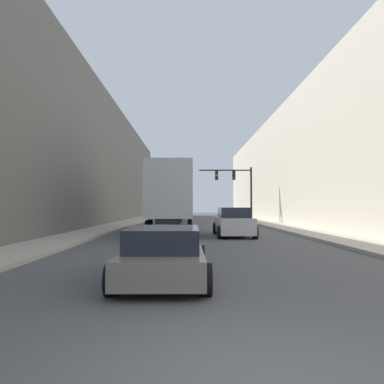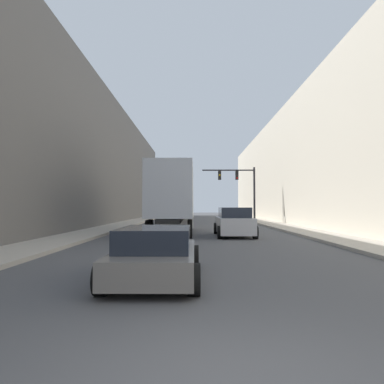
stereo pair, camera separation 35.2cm
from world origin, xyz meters
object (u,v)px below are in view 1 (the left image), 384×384
object	(u,v)px
semi_truck	(173,198)
suv_car	(233,222)
traffic_signal_gantry	(239,185)
sedan_car	(164,254)

from	to	relation	value
semi_truck	suv_car	bearing A→B (deg)	-45.52
suv_car	traffic_signal_gantry	distance (m)	15.66
semi_truck	traffic_signal_gantry	size ratio (longest dim) A/B	2.39
sedan_car	traffic_signal_gantry	xyz separation A→B (m)	(5.59, 28.03, 3.28)
traffic_signal_gantry	sedan_car	bearing A→B (deg)	-101.28
sedan_car	traffic_signal_gantry	size ratio (longest dim) A/B	0.82
semi_truck	sedan_car	bearing A→B (deg)	-88.37
sedan_car	suv_car	xyz separation A→B (m)	(3.23, 12.86, 0.20)
suv_car	semi_truck	bearing A→B (deg)	134.48
sedan_car	semi_truck	bearing A→B (deg)	91.63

